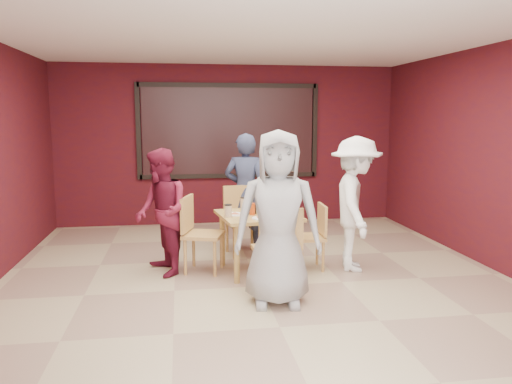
{
  "coord_description": "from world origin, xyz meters",
  "views": [
    {
      "loc": [
        -0.87,
        -5.35,
        1.91
      ],
      "look_at": [
        0.04,
        0.57,
        1.0
      ],
      "focal_mm": 35.0,
      "sensor_mm": 36.0,
      "label": 1
    }
  ],
  "objects": [
    {
      "name": "floor",
      "position": [
        0.0,
        0.0,
        0.0
      ],
      "size": [
        7.0,
        7.0,
        0.0
      ],
      "primitive_type": "plane",
      "color": "tan",
      "rests_on": "ground"
    },
    {
      "name": "window_blinds",
      "position": [
        0.0,
        3.45,
        1.65
      ],
      "size": [
        3.0,
        0.02,
        1.5
      ],
      "primitive_type": "cube",
      "color": "black"
    },
    {
      "name": "dining_table",
      "position": [
        0.06,
        0.57,
        0.64
      ],
      "size": [
        1.04,
        1.04,
        0.88
      ],
      "color": "#B29049",
      "rests_on": "floor"
    },
    {
      "name": "chair_front",
      "position": [
        0.14,
        -0.31,
        0.55
      ],
      "size": [
        0.49,
        0.49,
        0.97
      ],
      "color": "tan",
      "rests_on": "floor"
    },
    {
      "name": "chair_back",
      "position": [
        -0.03,
        1.43,
        0.53
      ],
      "size": [
        0.53,
        0.53,
        0.94
      ],
      "color": "tan",
      "rests_on": "floor"
    },
    {
      "name": "chair_left",
      "position": [
        -0.68,
        0.68,
        0.53
      ],
      "size": [
        0.57,
        0.57,
        0.94
      ],
      "color": "tan",
      "rests_on": "floor"
    },
    {
      "name": "chair_right",
      "position": [
        0.77,
        0.56,
        0.46
      ],
      "size": [
        0.41,
        0.41,
        0.82
      ],
      "color": "tan",
      "rests_on": "floor"
    },
    {
      "name": "diner_front",
      "position": [
        0.09,
        -0.54,
        0.89
      ],
      "size": [
        0.94,
        0.68,
        1.78
      ],
      "primitive_type": "imported",
      "rotation": [
        0.0,
        0.0,
        -0.14
      ],
      "color": "#A1A1A1",
      "rests_on": "floor"
    },
    {
      "name": "diner_back",
      "position": [
        0.05,
        1.65,
        0.84
      ],
      "size": [
        0.7,
        0.56,
        1.67
      ],
      "primitive_type": "imported",
      "rotation": [
        0.0,
        0.0,
        2.85
      ],
      "color": "#2E3552",
      "rests_on": "floor"
    },
    {
      "name": "diner_left",
      "position": [
        -1.1,
        0.62,
        0.77
      ],
      "size": [
        0.77,
        0.88,
        1.54
      ],
      "primitive_type": "imported",
      "rotation": [
        0.0,
        0.0,
        -1.28
      ],
      "color": "maroon",
      "rests_on": "floor"
    },
    {
      "name": "diner_right",
      "position": [
        1.27,
        0.47,
        0.83
      ],
      "size": [
        0.85,
        1.19,
        1.67
      ],
      "primitive_type": "imported",
      "rotation": [
        0.0,
        0.0,
        1.34
      ],
      "color": "white",
      "rests_on": "floor"
    }
  ]
}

